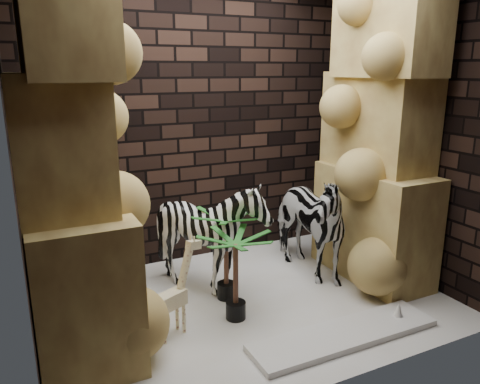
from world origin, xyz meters
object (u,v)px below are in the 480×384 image
zebra_right (304,213)px  zebra_left (211,241)px  palm_back (236,277)px  giraffe_toy (170,290)px  surfboard (344,335)px  palm_front (226,255)px

zebra_right → zebra_left: size_ratio=1.18×
zebra_left → palm_back: size_ratio=1.44×
giraffe_toy → palm_back: size_ratio=1.03×
zebra_right → giraffe_toy: 1.69m
zebra_left → giraffe_toy: (-0.59, -0.59, -0.11)m
zebra_right → palm_back: size_ratio=1.70×
zebra_left → surfboard: 1.44m
palm_front → palm_back: (-0.08, -0.36, -0.04)m
surfboard → zebra_right: bearing=72.8°
zebra_right → palm_back: 1.16m
giraffe_toy → surfboard: size_ratio=0.50×
giraffe_toy → palm_back: (0.58, 0.02, -0.01)m
zebra_right → surfboard: size_ratio=0.82×
zebra_left → surfboard: zebra_left is taller
zebra_left → surfboard: size_ratio=0.69×
palm_front → palm_back: size_ratio=1.11×
palm_front → surfboard: (0.56, -1.01, -0.40)m
zebra_right → palm_front: (-0.93, -0.16, -0.23)m
zebra_right → palm_front: zebra_right is taller
giraffe_toy → surfboard: 1.42m
surfboard → palm_front: bearing=119.5°
palm_front → surfboard: palm_front is taller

